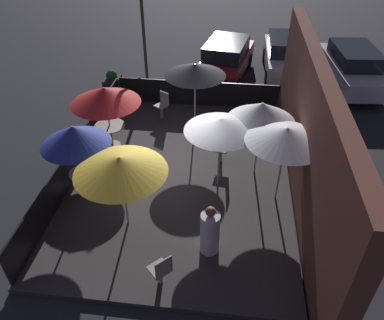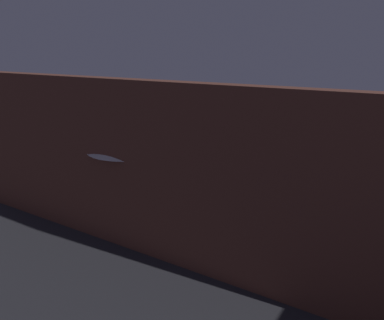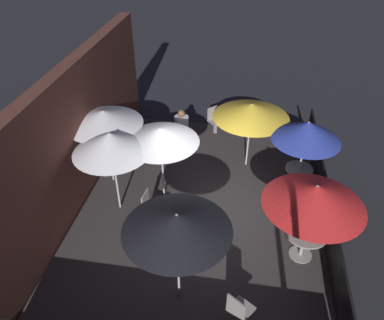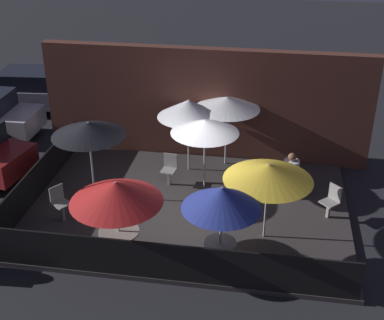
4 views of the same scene
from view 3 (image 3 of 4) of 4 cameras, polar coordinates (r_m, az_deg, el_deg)
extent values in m
plane|color=#26262B|center=(9.90, 1.48, -7.68)|extent=(60.00, 60.00, 0.00)
cube|color=#383333|center=(9.86, 1.48, -7.43)|extent=(8.54, 6.13, 0.12)
cube|color=brown|center=(9.68, -18.07, 2.58)|extent=(10.14, 0.36, 3.57)
cube|color=black|center=(9.69, 19.62, -6.68)|extent=(8.34, 0.05, 0.95)
cylinder|color=#B2B2B7|center=(8.36, 17.29, -9.12)|extent=(0.05, 0.05, 2.03)
cone|color=red|center=(7.86, 18.27, -5.16)|extent=(2.09, 2.09, 0.50)
cylinder|color=#B2B2B7|center=(10.12, 16.36, 0.36)|extent=(0.05, 0.05, 2.13)
cone|color=#283893|center=(9.69, 17.15, 4.24)|extent=(1.74, 1.74, 0.51)
cylinder|color=#B2B2B7|center=(10.28, -12.60, 1.91)|extent=(0.05, 0.05, 2.21)
cone|color=silver|center=(9.81, -13.29, 6.36)|extent=(1.98, 1.98, 0.37)
cylinder|color=#B2B2B7|center=(9.28, -11.63, -1.88)|extent=(0.05, 0.05, 2.26)
cone|color=silver|center=(8.79, -12.31, 2.60)|extent=(1.83, 1.83, 0.52)
cylinder|color=#B2B2B7|center=(10.82, 8.65, 3.70)|extent=(0.05, 0.05, 2.02)
cone|color=gold|center=(10.42, 9.05, 7.45)|extent=(2.13, 2.13, 0.40)
cylinder|color=#B2B2B7|center=(9.53, -4.53, -0.60)|extent=(0.05, 0.05, 2.11)
cone|color=silver|center=(9.04, -4.79, 3.84)|extent=(1.89, 1.89, 0.37)
cylinder|color=#B2B2B7|center=(7.21, -2.13, -14.76)|extent=(0.05, 0.05, 2.26)
cone|color=black|center=(6.51, -2.31, -9.50)|extent=(1.96, 1.96, 0.37)
cylinder|color=#9E998E|center=(9.07, 16.16, -13.62)|extent=(0.52, 0.52, 0.02)
cylinder|color=#9E998E|center=(8.82, 16.53, -12.15)|extent=(0.08, 0.08, 0.71)
cylinder|color=#9E998E|center=(8.55, 16.95, -10.47)|extent=(0.94, 0.94, 0.04)
cylinder|color=#9E998E|center=(10.74, 15.43, -4.21)|extent=(0.40, 0.40, 0.02)
cylinder|color=#9E998E|center=(10.54, 15.71, -2.84)|extent=(0.08, 0.08, 0.68)
cylinder|color=#9E998E|center=(10.33, 16.03, -1.29)|extent=(0.73, 0.73, 0.04)
cube|color=gray|center=(7.63, 7.33, -22.60)|extent=(0.11, 0.11, 0.47)
cube|color=gray|center=(7.41, 7.49, -21.56)|extent=(0.55, 0.55, 0.04)
cube|color=gray|center=(7.13, 6.72, -21.46)|extent=(0.25, 0.35, 0.44)
cube|color=gray|center=(12.65, 3.56, 4.98)|extent=(0.11, 0.11, 0.43)
cube|color=gray|center=(12.54, 3.60, 5.90)|extent=(0.57, 0.57, 0.04)
cube|color=gray|center=(12.54, 3.13, 7.19)|extent=(0.30, 0.31, 0.44)
cube|color=gray|center=(9.31, -5.88, -8.52)|extent=(0.09, 0.09, 0.43)
cube|color=gray|center=(9.15, -5.97, -7.46)|extent=(0.45, 0.45, 0.04)
cube|color=gray|center=(9.04, -7.13, -6.11)|extent=(0.40, 0.08, 0.44)
cylinder|color=silver|center=(11.74, -1.58, 4.27)|extent=(0.61, 0.61, 1.09)
sphere|color=brown|center=(11.41, -1.63, 7.10)|extent=(0.23, 0.23, 0.23)
camera|label=1|loc=(15.67, 1.46, 36.38)|focal=35.00mm
camera|label=2|loc=(10.39, -62.68, 0.72)|focal=35.00mm
camera|label=4|loc=(14.49, 67.33, 20.79)|focal=50.00mm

